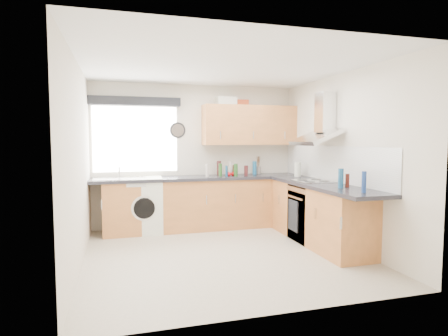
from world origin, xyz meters
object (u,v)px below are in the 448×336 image
object	(u,v)px
oven	(312,213)
washing_machine	(143,205)
extractor_hood	(320,125)
upper_cabinets	(250,125)

from	to	relation	value
oven	washing_machine	world-z (taller)	washing_machine
extractor_hood	upper_cabinets	world-z (taller)	upper_cabinets
oven	washing_machine	distance (m)	2.75
oven	upper_cabinets	world-z (taller)	upper_cabinets
washing_machine	oven	bearing A→B (deg)	-23.19
oven	washing_machine	xyz separation A→B (m)	(-2.46, 1.22, 0.03)
oven	extractor_hood	size ratio (longest dim) A/B	1.09
extractor_hood	washing_machine	xyz separation A→B (m)	(-2.56, 1.22, -1.31)
oven	extractor_hood	xyz separation A→B (m)	(0.10, -0.00, 1.34)
upper_cabinets	washing_machine	xyz separation A→B (m)	(-1.91, -0.10, -1.34)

